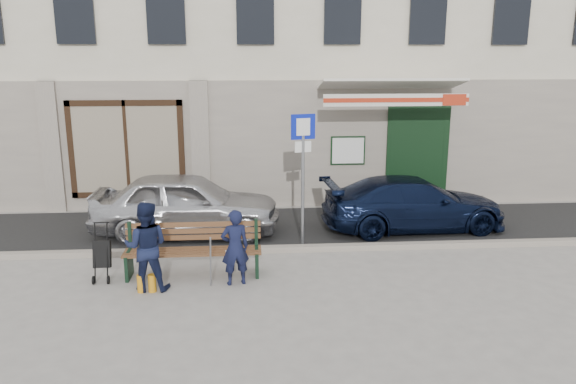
{
  "coord_description": "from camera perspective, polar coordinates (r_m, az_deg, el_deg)",
  "views": [
    {
      "loc": [
        -0.25,
        -9.03,
        3.82
      ],
      "look_at": [
        0.54,
        1.6,
        1.2
      ],
      "focal_mm": 35.0,
      "sensor_mm": 36.0,
      "label": 1
    }
  ],
  "objects": [
    {
      "name": "car_silver",
      "position": [
        12.33,
        -10.3,
        -1.16
      ],
      "size": [
        4.06,
        1.74,
        1.37
      ],
      "primitive_type": "imported",
      "rotation": [
        0.0,
        0.0,
        1.54
      ],
      "color": "silver",
      "rests_on": "ground"
    },
    {
      "name": "stroller",
      "position": [
        10.25,
        -18.37,
        -6.13
      ],
      "size": [
        0.3,
        0.42,
        1.01
      ],
      "rotation": [
        0.0,
        0.0,
        0.04
      ],
      "color": "black",
      "rests_on": "ground"
    },
    {
      "name": "building",
      "position": [
        17.52,
        -3.55,
        17.57
      ],
      "size": [
        20.0,
        8.27,
        10.0
      ],
      "color": "beige",
      "rests_on": "ground"
    },
    {
      "name": "parking_sign",
      "position": [
        11.2,
        1.52,
        3.42
      ],
      "size": [
        0.49,
        0.14,
        2.68
      ],
      "rotation": [
        0.0,
        0.0,
        0.23
      ],
      "color": "gray",
      "rests_on": "ground"
    },
    {
      "name": "curb",
      "position": [
        11.18,
        -2.71,
        -5.85
      ],
      "size": [
        60.0,
        0.18,
        0.12
      ],
      "primitive_type": "cube",
      "color": "#9E9384",
      "rests_on": "ground"
    },
    {
      "name": "car_navy",
      "position": [
        12.8,
        12.63,
        -1.15
      ],
      "size": [
        4.16,
        1.92,
        1.18
      ],
      "primitive_type": "imported",
      "rotation": [
        0.0,
        0.0,
        1.64
      ],
      "color": "black",
      "rests_on": "ground"
    },
    {
      "name": "man",
      "position": [
        9.53,
        -5.41,
        -5.62
      ],
      "size": [
        0.54,
        0.42,
        1.32
      ],
      "primitive_type": "imported",
      "rotation": [
        0.0,
        0.0,
        3.38
      ],
      "color": "#131734",
      "rests_on": "ground"
    },
    {
      "name": "bench",
      "position": [
        10.07,
        -9.89,
        -5.91
      ],
      "size": [
        2.4,
        1.17,
        0.98
      ],
      "color": "brown",
      "rests_on": "ground"
    },
    {
      "name": "asphalt_lane",
      "position": [
        12.72,
        -2.91,
        -3.66
      ],
      "size": [
        60.0,
        3.2,
        0.01
      ],
      "primitive_type": "cube",
      "color": "#282828",
      "rests_on": "ground"
    },
    {
      "name": "woman",
      "position": [
        9.54,
        -14.21,
        -5.37
      ],
      "size": [
        0.75,
        0.59,
        1.51
      ],
      "primitive_type": "imported",
      "rotation": [
        0.0,
        0.0,
        3.12
      ],
      "color": "#141B38",
      "rests_on": "ground"
    },
    {
      "name": "ground",
      "position": [
        9.81,
        -2.46,
        -9.13
      ],
      "size": [
        80.0,
        80.0,
        0.0
      ],
      "primitive_type": "plane",
      "color": "#9E9991",
      "rests_on": "ground"
    }
  ]
}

